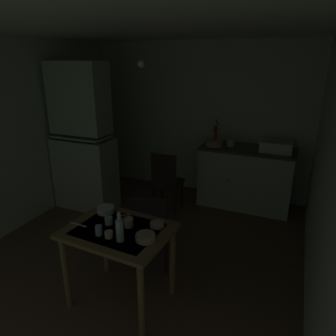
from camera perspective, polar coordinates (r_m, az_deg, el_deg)
ground_plane at (r=4.02m, az=-3.49°, el=-13.57°), size 4.74×4.74×0.00m
wall_back at (r=5.24m, az=5.69°, el=8.93°), size 3.72×0.10×2.47m
wall_left at (r=4.63m, az=-25.06°, el=5.73°), size 0.10×3.84×2.47m
wall_right at (r=3.17m, az=27.75°, el=-0.53°), size 0.10×3.84×2.47m
ceiling_slab at (r=3.38m, az=-4.46°, el=24.93°), size 3.72×3.84×0.10m
hutch_cabinet at (r=4.73m, az=-15.38°, el=4.42°), size 0.89×0.47×2.16m
counter_cabinet at (r=4.91m, az=14.03°, el=-1.66°), size 1.39×0.64×0.93m
sink_basin at (r=4.71m, az=19.33°, el=3.83°), size 0.44×0.34×0.15m
hand_pump at (r=4.86m, az=8.75°, el=6.32°), size 0.05×0.27×0.39m
mixing_bowl_counter at (r=4.80m, az=8.53°, el=4.54°), size 0.26×0.26×0.08m
stoneware_crock at (r=4.80m, az=11.48°, el=4.60°), size 0.11×0.11×0.11m
dining_table at (r=2.89m, az=-9.03°, el=-13.18°), size 0.96×0.75×0.78m
chair_far_side at (r=3.39m, az=-3.05°, el=-11.08°), size 0.48×0.48×0.89m
chair_by_counter at (r=4.57m, az=-0.29°, el=-2.32°), size 0.41×0.41×0.93m
serving_bowl_wide at (r=2.63m, az=-4.17°, el=-12.60°), size 0.17×0.17×0.06m
soup_bowl_small at (r=2.82m, az=-2.05°, el=-10.38°), size 0.13×0.13×0.03m
sauce_dish at (r=3.10m, az=-11.40°, el=-7.51°), size 0.17×0.17×0.06m
mug_tall at (r=2.74m, az=-12.65°, el=-11.13°), size 0.06×0.06×0.09m
teacup_mint at (r=2.82m, az=-7.27°, el=-9.89°), size 0.08×0.08×0.08m
mug_dark at (r=2.89m, az=-10.85°, el=-9.50°), size 0.07×0.07×0.07m
teacup_cream at (r=2.70m, az=-10.85°, el=-11.91°), size 0.07×0.07×0.06m
glass_bottle at (r=2.60m, az=-8.89°, el=-11.10°), size 0.07×0.07×0.27m
table_knife at (r=2.96m, az=-16.20°, el=-9.96°), size 0.19×0.03×0.00m
teaspoon_near_bowl at (r=3.03m, az=-8.01°, el=-8.61°), size 0.10×0.10×0.00m
pendant_bulb at (r=3.40m, az=-4.96°, el=18.55°), size 0.08×0.08×0.08m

